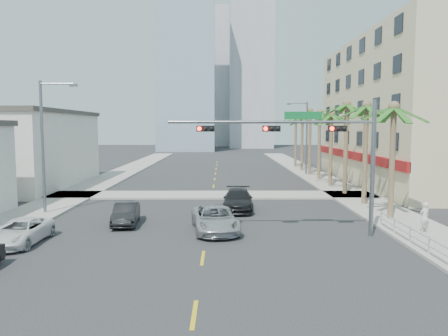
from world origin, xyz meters
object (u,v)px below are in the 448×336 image
(car_lane_left, at_px, (126,214))
(pedestrian, at_px, (425,217))
(car_lane_right, at_px, (238,200))
(traffic_signal_mast, at_px, (314,143))
(car_lane_center, at_px, (215,219))
(car_parked_far, at_px, (20,232))

(car_lane_left, bearing_deg, pedestrian, -14.50)
(car_lane_right, bearing_deg, traffic_signal_mast, -60.77)
(car_lane_center, height_order, pedestrian, pedestrian)
(car_lane_left, xyz_separation_m, pedestrian, (17.02, -2.69, 0.34))
(traffic_signal_mast, xyz_separation_m, car_lane_right, (-3.78, 7.47, -4.32))
(car_lane_left, bearing_deg, traffic_signal_mast, -20.77)
(car_parked_far, relative_size, car_lane_right, 0.88)
(car_lane_right, height_order, pedestrian, pedestrian)
(car_lane_center, bearing_deg, car_lane_left, 153.79)
(car_lane_left, bearing_deg, car_lane_center, -24.05)
(car_parked_far, relative_size, car_lane_center, 0.87)
(car_lane_left, xyz_separation_m, car_lane_center, (5.47, -1.83, 0.07))
(car_parked_far, distance_m, car_lane_left, 6.27)
(car_parked_far, height_order, car_lane_right, car_lane_right)
(traffic_signal_mast, xyz_separation_m, car_lane_left, (-10.78, 2.94, -4.41))
(car_parked_far, bearing_deg, car_lane_right, 39.87)
(car_lane_right, relative_size, pedestrian, 3.03)
(pedestrian, bearing_deg, traffic_signal_mast, -17.72)
(traffic_signal_mast, bearing_deg, car_lane_center, 168.24)
(traffic_signal_mast, height_order, car_parked_far, traffic_signal_mast)
(pedestrian, bearing_deg, car_lane_right, -55.82)
(traffic_signal_mast, relative_size, car_lane_center, 2.15)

